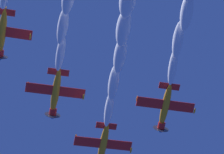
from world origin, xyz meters
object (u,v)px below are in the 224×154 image
Objects in this scene: airplane_lead at (103,146)px; airplane_slot_tail at (2,34)px; airplane_left_wingman at (55,93)px; airplane_right_wingman at (165,107)px.

airplane_slot_tail is (9.73, -22.45, 0.34)m from airplane_lead.
airplane_right_wingman is (5.53, 17.05, -0.13)m from airplane_left_wingman.
airplane_lead is 1.00× the size of airplane_left_wingman.
airplane_slot_tail is (5.01, -11.75, 0.55)m from airplane_left_wingman.
airplane_left_wingman is 12.78m from airplane_slot_tail.
airplane_slot_tail is (-0.52, -28.80, 0.68)m from airplane_right_wingman.
airplane_left_wingman is 17.92m from airplane_right_wingman.
airplane_slot_tail is at bearing -66.91° from airplane_left_wingman.
airplane_right_wingman is at bearing 88.97° from airplane_slot_tail.
airplane_left_wingman is at bearing -66.19° from airplane_lead.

